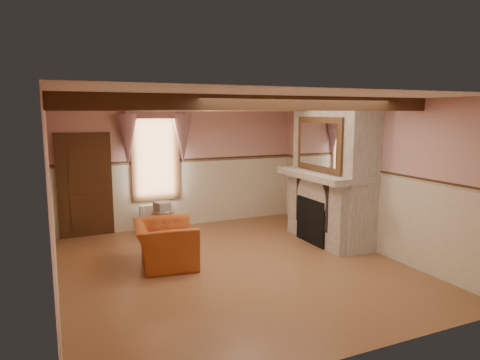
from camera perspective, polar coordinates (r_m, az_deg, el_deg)
name	(u,v)px	position (r m, az deg, el deg)	size (l,w,h in m)	color
floor	(233,266)	(7.38, -0.89, -11.45)	(5.50, 6.00, 0.01)	brown
ceiling	(233,98)	(6.92, -0.95, 10.85)	(5.50, 6.00, 0.01)	silver
wall_back	(182,165)	(9.82, -7.80, 2.01)	(5.50, 0.02, 2.80)	tan
wall_front	(350,230)	(4.47, 14.42, -6.50)	(5.50, 0.02, 2.80)	tan
wall_left	(50,198)	(6.47, -23.96, -2.25)	(0.02, 6.00, 2.80)	tan
wall_right	(366,175)	(8.46, 16.48, 0.63)	(0.02, 6.00, 2.80)	tan
wainscot	(233,223)	(7.15, -0.91, -5.81)	(5.50, 6.00, 1.50)	beige
chair_rail	(233,179)	(7.00, -0.92, 0.15)	(5.50, 6.00, 0.08)	black
firebox	(314,221)	(8.67, 9.81, -5.35)	(0.20, 0.95, 0.90)	black
armchair	(165,244)	(7.43, -9.93, -8.41)	(1.14, 1.00, 0.74)	#994219
side_table	(163,224)	(9.11, -10.18, -5.80)	(0.46, 0.46, 0.55)	brown
book_stack	(162,207)	(8.98, -10.35, -3.56)	(0.26, 0.32, 0.20)	#B7AD8C
radiator	(156,218)	(9.56, -11.13, -4.97)	(0.70, 0.18, 0.60)	silver
bowl	(319,168)	(8.81, 10.46, 1.58)	(0.37, 0.37, 0.09)	brown
mantel_clock	(311,164)	(9.03, 9.47, 2.14)	(0.14, 0.24, 0.20)	#321A0D
oil_lamp	(311,162)	(9.03, 9.45, 2.40)	(0.11, 0.11, 0.28)	#C77D38
candle_red	(346,172)	(8.11, 13.92, 1.10)	(0.06, 0.06, 0.16)	#A02213
jar_yellow	(336,171)	(8.35, 12.65, 1.22)	(0.06, 0.06, 0.12)	gold
fireplace	(333,172)	(8.73, 12.30, 1.03)	(0.85, 2.00, 2.80)	gray
mantel	(325,175)	(8.63, 11.33, 0.70)	(1.05, 2.05, 0.12)	gray
overmantel_mirror	(319,144)	(8.46, 10.43, 4.73)	(0.06, 1.44, 1.04)	silver
door	(85,187)	(9.44, -19.98, -0.86)	(1.10, 0.10, 2.10)	black
window	(155,155)	(9.61, -11.23, 3.27)	(1.06, 0.08, 2.02)	white
window_drapes	(155,128)	(9.48, -11.21, 6.84)	(1.30, 0.14, 1.40)	gray
ceiling_beam_front	(268,103)	(5.83, 3.75, 10.21)	(5.50, 0.18, 0.20)	black
ceiling_beam_back	(208,106)	(8.03, -4.35, 9.84)	(5.50, 0.18, 0.20)	black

